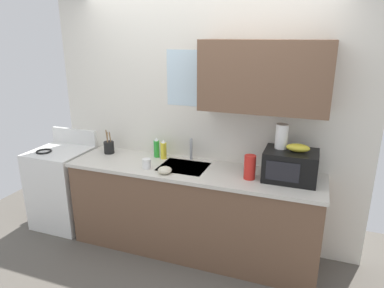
# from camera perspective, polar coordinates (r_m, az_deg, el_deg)

# --- Properties ---
(kitchen_wall_assembly) EXTENTS (3.26, 0.42, 2.50)m
(kitchen_wall_assembly) POSITION_cam_1_polar(r_m,az_deg,el_deg) (3.44, 3.80, 4.69)
(kitchen_wall_assembly) COLOR silver
(kitchen_wall_assembly) RESTS_ON ground
(counter_unit) EXTENTS (2.49, 0.63, 0.90)m
(counter_unit) POSITION_cam_1_polar(r_m,az_deg,el_deg) (3.53, -0.03, -10.76)
(counter_unit) COLOR brown
(counter_unit) RESTS_ON ground
(sink_faucet) EXTENTS (0.03, 0.03, 0.23)m
(sink_faucet) POSITION_cam_1_polar(r_m,az_deg,el_deg) (3.55, -0.14, -0.83)
(sink_faucet) COLOR #B2B5BA
(sink_faucet) RESTS_ON counter_unit
(stove_range) EXTENTS (0.60, 0.60, 1.08)m
(stove_range) POSITION_cam_1_polar(r_m,az_deg,el_deg) (4.29, -20.48, -6.61)
(stove_range) COLOR white
(stove_range) RESTS_ON ground
(microwave) EXTENTS (0.46, 0.35, 0.27)m
(microwave) POSITION_cam_1_polar(r_m,az_deg,el_deg) (3.17, 15.96, -3.44)
(microwave) COLOR black
(microwave) RESTS_ON counter_unit
(banana_bunch) EXTENTS (0.20, 0.11, 0.07)m
(banana_bunch) POSITION_cam_1_polar(r_m,az_deg,el_deg) (3.11, 17.14, -0.61)
(banana_bunch) COLOR gold
(banana_bunch) RESTS_ON microwave
(paper_towel_roll) EXTENTS (0.11, 0.11, 0.22)m
(paper_towel_roll) POSITION_cam_1_polar(r_m,az_deg,el_deg) (3.15, 14.61, 1.24)
(paper_towel_roll) COLOR white
(paper_towel_roll) RESTS_ON microwave
(dish_soap_bottle_yellow) EXTENTS (0.06, 0.06, 0.21)m
(dish_soap_bottle_yellow) POSITION_cam_1_polar(r_m,az_deg,el_deg) (3.59, -4.74, -0.94)
(dish_soap_bottle_yellow) COLOR yellow
(dish_soap_bottle_yellow) RESTS_ON counter_unit
(dish_soap_bottle_green) EXTENTS (0.06, 0.06, 0.21)m
(dish_soap_bottle_green) POSITION_cam_1_polar(r_m,az_deg,el_deg) (3.65, -5.88, -0.64)
(dish_soap_bottle_green) COLOR green
(dish_soap_bottle_green) RESTS_ON counter_unit
(cereal_canister) EXTENTS (0.10, 0.10, 0.22)m
(cereal_canister) POSITION_cam_1_polar(r_m,az_deg,el_deg) (3.12, 9.55, -3.81)
(cereal_canister) COLOR red
(cereal_canister) RESTS_ON counter_unit
(mug_white) EXTENTS (0.08, 0.08, 0.09)m
(mug_white) POSITION_cam_1_polar(r_m,az_deg,el_deg) (3.36, -7.52, -3.23)
(mug_white) COLOR white
(mug_white) RESTS_ON counter_unit
(utensil_crock) EXTENTS (0.11, 0.11, 0.26)m
(utensil_crock) POSITION_cam_1_polar(r_m,az_deg,el_deg) (3.86, -13.58, -0.49)
(utensil_crock) COLOR black
(utensil_crock) RESTS_ON counter_unit
(small_bowl) EXTENTS (0.13, 0.13, 0.06)m
(small_bowl) POSITION_cam_1_polar(r_m,az_deg,el_deg) (3.23, -4.52, -4.33)
(small_bowl) COLOR beige
(small_bowl) RESTS_ON counter_unit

